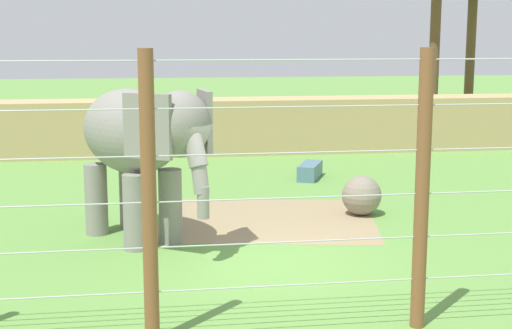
% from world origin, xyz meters
% --- Properties ---
extents(ground_plane, '(120.00, 120.00, 0.00)m').
position_xyz_m(ground_plane, '(0.00, 0.00, 0.00)').
color(ground_plane, '#609342').
extents(dirt_patch, '(5.42, 4.85, 0.01)m').
position_xyz_m(dirt_patch, '(0.61, 3.14, 0.00)').
color(dirt_patch, '#937F5B').
rests_on(dirt_patch, ground).
extents(embankment_wall, '(36.00, 1.80, 1.90)m').
position_xyz_m(embankment_wall, '(0.00, 12.83, 0.95)').
color(embankment_wall, tan).
rests_on(embankment_wall, ground).
extents(elephant, '(3.07, 3.77, 3.11)m').
position_xyz_m(elephant, '(-2.19, 1.75, 2.06)').
color(elephant, gray).
rests_on(elephant, ground).
extents(enrichment_ball, '(0.91, 0.91, 0.91)m').
position_xyz_m(enrichment_ball, '(2.81, 3.25, 0.46)').
color(enrichment_ball, gray).
rests_on(enrichment_ball, ground).
extents(cable_fence, '(11.78, 0.20, 3.93)m').
position_xyz_m(cable_fence, '(-0.08, -3.30, 1.98)').
color(cable_fence, brown).
rests_on(cable_fence, ground).
extents(feed_trough, '(1.01, 1.48, 0.44)m').
position_xyz_m(feed_trough, '(2.59, 7.74, 0.22)').
color(feed_trough, slate).
rests_on(feed_trough, ground).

